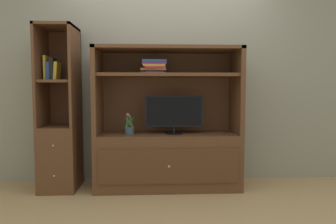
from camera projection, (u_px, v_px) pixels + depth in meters
ground_plane at (170, 199)px, 3.17m from camera, size 8.00×8.00×0.00m
painted_rear_wall at (166, 68)px, 3.81m from camera, size 6.00×0.10×2.80m
media_console at (168, 144)px, 3.54m from camera, size 1.64×0.57×1.60m
tv_monitor at (174, 113)px, 3.46m from camera, size 0.66×0.20×0.44m
potted_plant at (129, 130)px, 3.42m from camera, size 0.10×0.11×0.24m
magazine_stack at (154, 67)px, 3.46m from camera, size 0.29×0.34×0.15m
bookshelf_tall at (60, 135)px, 3.47m from camera, size 0.40×0.49×1.84m
upright_book_row at (52, 70)px, 3.40m from camera, size 0.16×0.17×0.27m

